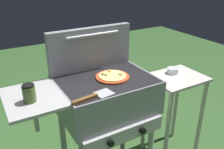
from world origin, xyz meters
TOP-DOWN VIEW (x-y plane):
  - grill at (-0.01, -0.00)m, footprint 0.96×0.53m
  - grill_lid_open at (0.00, 0.21)m, footprint 0.63×0.08m
  - pizza_cheese at (0.05, -0.01)m, footprint 0.23×0.23m
  - sauce_jar at (-0.50, -0.05)m, footprint 0.07×0.07m
  - spatula at (-0.18, -0.19)m, footprint 0.27×0.10m
  - prep_table at (0.66, 0.00)m, footprint 0.44×0.36m
  - topping_bowl_near at (0.68, 0.07)m, footprint 0.09×0.09m

SIDE VIEW (x-z plane):
  - prep_table at x=0.66m, z-range 0.16..0.93m
  - grill at x=-0.01m, z-range 0.31..1.21m
  - topping_bowl_near at x=0.68m, z-range 0.76..0.81m
  - spatula at x=-0.18m, z-range 0.90..0.92m
  - pizza_cheese at x=0.05m, z-range 0.89..0.93m
  - sauce_jar at x=-0.50m, z-range 0.90..1.00m
  - grill_lid_open at x=0.00m, z-range 0.90..1.20m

